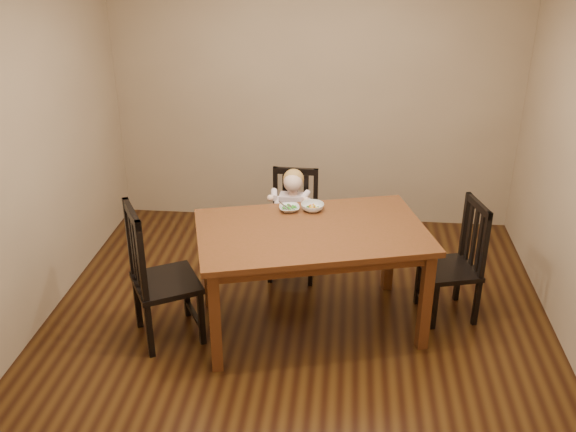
# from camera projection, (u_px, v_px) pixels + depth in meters

# --- Properties ---
(room) EXTENTS (4.01, 4.01, 2.71)m
(room) POSITION_uv_depth(u_px,v_px,m) (298.00, 165.00, 4.46)
(room) COLOR #41260D
(room) RESTS_ON ground
(dining_table) EXTENTS (1.88, 1.41, 0.84)m
(dining_table) POSITION_uv_depth(u_px,v_px,m) (312.00, 241.00, 4.74)
(dining_table) COLOR #502E12
(dining_table) RESTS_ON room
(chair_child) EXTENTS (0.43, 0.41, 0.95)m
(chair_child) POSITION_uv_depth(u_px,v_px,m) (294.00, 226.00, 5.61)
(chair_child) COLOR black
(chair_child) RESTS_ON room
(chair_left) EXTENTS (0.63, 0.63, 1.10)m
(chair_left) POSITION_uv_depth(u_px,v_px,m) (158.00, 277.00, 4.69)
(chair_left) COLOR black
(chair_left) RESTS_ON room
(chair_right) EXTENTS (0.50, 0.51, 0.97)m
(chair_right) POSITION_uv_depth(u_px,v_px,m) (456.00, 263.00, 5.01)
(chair_right) COLOR black
(chair_right) RESTS_ON room
(toddler) EXTENTS (0.33, 0.40, 0.53)m
(toddler) POSITION_uv_depth(u_px,v_px,m) (293.00, 214.00, 5.51)
(toddler) COLOR white
(toddler) RESTS_ON chair_child
(bowl_peas) EXTENTS (0.18, 0.18, 0.04)m
(bowl_peas) POSITION_uv_depth(u_px,v_px,m) (289.00, 208.00, 4.99)
(bowl_peas) COLOR silver
(bowl_peas) RESTS_ON dining_table
(bowl_veg) EXTENTS (0.21, 0.21, 0.06)m
(bowl_veg) POSITION_uv_depth(u_px,v_px,m) (312.00, 207.00, 4.99)
(bowl_veg) COLOR silver
(bowl_veg) RESTS_ON dining_table
(fork) EXTENTS (0.11, 0.09, 0.05)m
(fork) POSITION_uv_depth(u_px,v_px,m) (285.00, 207.00, 4.95)
(fork) COLOR silver
(fork) RESTS_ON bowl_peas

